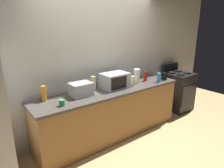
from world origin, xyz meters
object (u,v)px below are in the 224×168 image
toaster_oven (81,89)px  paper_towel_roll (137,76)px  bottle_spray_cleaner (159,77)px  bottle_hot_sauce (146,76)px  bottle_hand_soap (133,81)px  cordless_phone (164,76)px  microwave (115,81)px  mug_green (62,103)px  stove_range (178,91)px  bottle_vinegar (93,84)px  bottle_dish_soap (44,94)px

toaster_oven → paper_towel_roll: 1.22m
bottle_spray_cleaner → bottle_hot_sauce: 0.27m
toaster_oven → bottle_hand_soap: bearing=-6.9°
cordless_phone → bottle_hand_soap: bearing=174.9°
microwave → bottle_spray_cleaner: size_ratio=2.65×
paper_towel_roll → mug_green: (-1.64, -0.20, -0.09)m
stove_range → toaster_oven: size_ratio=3.18×
bottle_hot_sauce → bottle_hand_soap: bearing=-166.7°
paper_towel_roll → bottle_hot_sauce: size_ratio=1.47×
cordless_phone → microwave: bearing=171.0°
stove_range → microwave: microwave is taller
bottle_hand_soap → bottle_vinegar: bearing=163.7°
bottle_hand_soap → toaster_oven: bearing=173.1°
bottle_spray_cleaner → toaster_oven: bearing=171.3°
microwave → bottle_dish_soap: (-1.23, 0.13, -0.02)m
stove_range → paper_towel_roll: bearing=177.9°
paper_towel_roll → bottle_dish_soap: paper_towel_roll is taller
bottle_spray_cleaner → bottle_dish_soap: bottle_dish_soap is taller
bottle_spray_cleaner → mug_green: bearing=179.0°
toaster_oven → bottle_hand_soap: toaster_oven is taller
stove_range → paper_towel_roll: (-1.36, 0.05, 0.57)m
microwave → bottle_spray_cleaner: 0.96m
bottle_hot_sauce → mug_green: (-1.89, -0.19, -0.05)m
toaster_oven → bottle_dish_soap: 0.57m
bottle_spray_cleaner → bottle_hand_soap: bottle_hand_soap is taller
bottle_hand_soap → bottle_hot_sauce: size_ratio=1.01×
stove_range → toaster_oven: (-2.58, 0.06, 0.54)m
bottle_hand_soap → stove_range: bearing=2.3°
microwave → bottle_dish_soap: bearing=173.8°
paper_towel_roll → mug_green: 1.66m
bottle_vinegar → bottle_hot_sauce: (1.18, -0.11, -0.03)m
stove_range → cordless_phone: 0.92m
bottle_hand_soap → paper_towel_roll: bearing=28.7°
cordless_phone → bottle_hot_sauce: (-0.36, 0.18, 0.02)m
bottle_vinegar → bottle_hand_soap: bearing=-16.3°
cordless_phone → mug_green: 2.25m
microwave → bottle_vinegar: (-0.39, 0.10, -0.01)m
microwave → toaster_oven: (-0.68, 0.01, -0.03)m
toaster_oven → bottle_dish_soap: bottle_dish_soap is taller
stove_range → bottle_vinegar: bearing=176.3°
paper_towel_roll → bottle_spray_cleaner: (0.38, -0.24, -0.04)m
microwave → bottle_dish_soap: microwave is taller
bottle_hot_sauce → bottle_dish_soap: bearing=176.1°
bottle_dish_soap → bottle_hot_sauce: size_ratio=1.27×
bottle_dish_soap → bottle_hand_soap: (1.57, -0.24, -0.02)m
cordless_phone → bottle_spray_cleaner: size_ratio=0.83×
microwave → bottle_hot_sauce: bearing=-0.3°
bottle_vinegar → mug_green: size_ratio=2.85×
bottle_spray_cleaner → bottle_hot_sauce: bearing=121.2°
toaster_oven → bottle_hot_sauce: 1.47m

